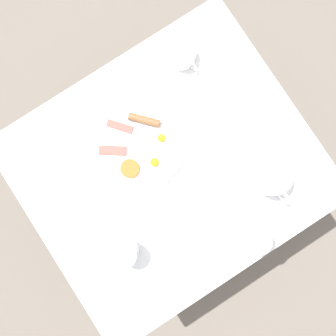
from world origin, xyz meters
TOP-DOWN VIEW (x-y plane):
  - ground_plane at (0.00, 0.00)m, footprint 8.00×8.00m
  - table at (0.00, 0.00)m, footprint 0.80×0.92m
  - breakfast_plate at (0.12, 0.04)m, footprint 0.31×0.31m
  - teapot_near at (-0.20, -0.25)m, footprint 0.20×0.12m
  - teacup_with_saucer_left at (0.28, -0.24)m, footprint 0.15×0.15m
  - water_glass_tall at (-0.34, -0.10)m, footprint 0.08×0.08m
  - water_glass_short at (-0.15, 0.25)m, footprint 0.08×0.08m
  - fork_by_plate at (0.09, -0.32)m, footprint 0.10×0.17m
  - knife_by_plate at (-0.21, 0.01)m, footprint 0.14×0.17m
  - spoon_for_tea at (0.28, 0.34)m, footprint 0.03×0.16m

SIDE VIEW (x-z plane):
  - ground_plane at x=0.00m, z-range 0.00..0.00m
  - table at x=0.00m, z-range 0.28..1.02m
  - fork_by_plate at x=0.09m, z-range 0.74..0.74m
  - spoon_for_tea at x=0.28m, z-range 0.74..0.74m
  - knife_by_plate at x=-0.21m, z-range 0.74..0.74m
  - breakfast_plate at x=0.12m, z-range 0.73..0.76m
  - teacup_with_saucer_left at x=0.28m, z-range 0.73..0.79m
  - teapot_near at x=-0.20m, z-range 0.73..0.85m
  - water_glass_tall at x=-0.34m, z-range 0.74..0.84m
  - water_glass_short at x=-0.15m, z-range 0.74..0.84m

